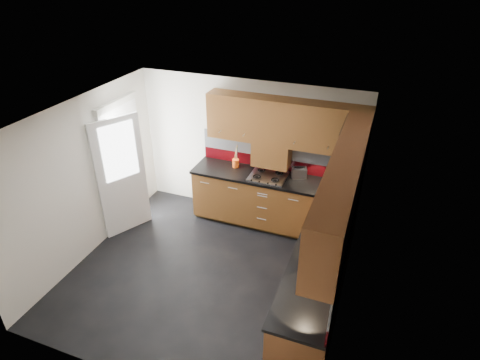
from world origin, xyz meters
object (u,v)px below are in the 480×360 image
at_px(utensil_pot, 236,162).
at_px(food_processor, 340,196).
at_px(gas_hob, 268,176).
at_px(toaster, 299,173).

distance_m(utensil_pot, food_processor, 1.87).
height_order(utensil_pot, food_processor, utensil_pot).
xyz_separation_m(utensil_pot, food_processor, (1.79, -0.53, 0.04)).
distance_m(gas_hob, toaster, 0.50).
relative_size(utensil_pot, food_processor, 1.42).
height_order(toaster, food_processor, food_processor).
height_order(utensil_pot, toaster, utensil_pot).
distance_m(gas_hob, utensil_pot, 0.63).
bearing_deg(toaster, gas_hob, -159.32).
xyz_separation_m(gas_hob, food_processor, (1.18, -0.39, 0.11)).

